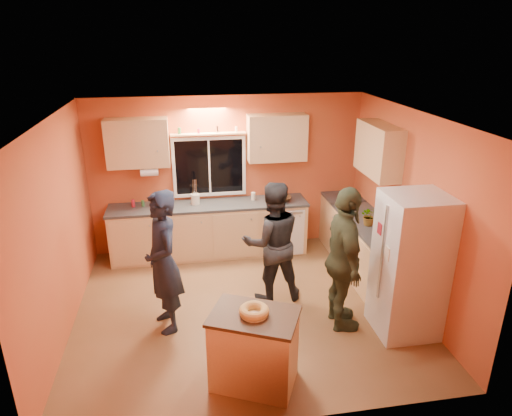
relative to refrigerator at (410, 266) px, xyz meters
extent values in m
plane|color=brown|center=(-1.89, 0.80, -0.90)|extent=(4.50, 4.50, 0.00)
cube|color=#BF5B30|center=(-1.89, 2.80, 0.40)|extent=(4.50, 0.04, 2.60)
cube|color=#BF5B30|center=(-1.89, -1.20, 0.40)|extent=(4.50, 0.04, 2.60)
cube|color=#BF5B30|center=(-4.14, 0.80, 0.40)|extent=(0.04, 4.00, 2.60)
cube|color=#BF5B30|center=(0.36, 0.80, 0.40)|extent=(0.04, 4.00, 2.60)
cube|color=white|center=(-1.89, 0.80, 1.70)|extent=(4.50, 4.00, 0.02)
cube|color=black|center=(-2.19, 2.79, 0.55)|extent=(1.10, 0.02, 0.90)
cube|color=white|center=(-2.19, 2.77, 0.55)|extent=(1.20, 0.04, 1.00)
cube|color=#DBB073|center=(-3.29, 2.64, 1.02)|extent=(0.95, 0.33, 0.75)
cube|color=#DBB073|center=(-1.09, 2.64, 1.02)|extent=(0.95, 0.33, 0.75)
cube|color=#DBB073|center=(0.19, 1.60, 1.02)|extent=(0.33, 1.00, 0.75)
cylinder|color=silver|center=(-3.14, 2.52, 0.58)|extent=(0.27, 0.12, 0.12)
cube|color=#DBB073|center=(-2.24, 2.50, -0.47)|extent=(3.20, 0.60, 0.86)
cube|color=#282B2D|center=(-2.24, 2.50, -0.02)|extent=(3.24, 0.62, 0.04)
cube|color=#DBB073|center=(0.06, 2.50, -0.47)|extent=(0.60, 0.60, 0.86)
cube|color=#282B2D|center=(0.06, 2.50, -0.02)|extent=(0.62, 0.62, 0.04)
cube|color=#DBB073|center=(0.06, 1.30, -0.47)|extent=(0.60, 1.80, 0.86)
cube|color=#282B2D|center=(0.06, 1.30, -0.02)|extent=(0.62, 1.84, 0.04)
cube|color=silver|center=(0.00, 0.00, 0.00)|extent=(0.72, 0.70, 1.80)
cube|color=#DBB073|center=(-2.00, -0.62, -0.49)|extent=(1.00, 0.87, 0.83)
cube|color=#311C10|center=(-2.00, -0.62, -0.06)|extent=(1.05, 0.92, 0.04)
torus|color=tan|center=(-2.00, -0.62, 0.00)|extent=(0.31, 0.31, 0.09)
imported|color=black|center=(-2.93, 0.56, 0.01)|extent=(0.61, 0.76, 1.82)
imported|color=black|center=(-1.49, 1.00, -0.04)|extent=(0.87, 0.69, 1.72)
imported|color=#2D3421|center=(-0.75, 0.21, 0.03)|extent=(0.54, 1.12, 1.86)
imported|color=#311C10|center=(-1.05, 2.46, 0.04)|extent=(0.35, 0.35, 0.08)
cylinder|color=beige|center=(-2.45, 2.54, 0.09)|extent=(0.14, 0.14, 0.17)
imported|color=gray|center=(0.00, 1.25, 0.14)|extent=(0.29, 0.26, 0.29)
cube|color=#B11B2C|center=(0.14, 1.32, 0.04)|extent=(0.19, 0.17, 0.07)
camera|label=1|loc=(-2.63, -4.48, 2.63)|focal=32.00mm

